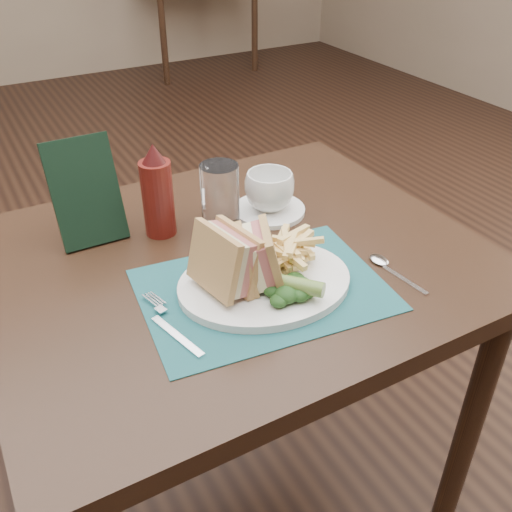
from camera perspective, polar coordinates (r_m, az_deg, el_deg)
The scene contains 17 objects.
floor at distance 1.90m, azimuth -8.82°, elevation -11.51°, with size 7.00×7.00×0.00m, color black.
table_main at distance 1.31m, azimuth -1.89°, elevation -13.62°, with size 0.90×0.75×0.75m, color black, non-canonical shape.
table_bg_right at distance 5.03m, azimuth -6.23°, elevation 22.38°, with size 0.90×0.75×0.75m, color black, non-canonical shape.
placemat at distance 0.97m, azimuth 0.68°, elevation -3.37°, with size 0.41×0.29×0.00m, color #1A4F53.
plate at distance 0.97m, azimuth 0.86°, elevation -2.69°, with size 0.30×0.24×0.01m, color white, non-canonical shape.
sandwich_half_a at distance 0.91m, azimuth -4.22°, elevation -0.77°, with size 0.06×0.11×0.10m, color tan, non-canonical shape.
sandwich_half_b at distance 0.93m, azimuth -0.97°, elevation -0.06°, with size 0.06×0.10×0.09m, color tan, non-canonical shape.
kale_garnish at distance 0.92m, azimuth 2.91°, elevation -3.44°, with size 0.11×0.08×0.03m, color #173714, non-canonical shape.
pickle_spear at distance 0.92m, azimuth 3.21°, elevation -2.73°, with size 0.03×0.03×0.12m, color #4F702A.
fries_pile at distance 0.99m, azimuth 3.42°, elevation 0.73°, with size 0.18×0.20×0.06m, color #F3CF79, non-canonical shape.
fork at distance 0.90m, azimuth -8.65°, elevation -6.62°, with size 0.03×0.17×0.01m, color silver, non-canonical shape.
spoon at distance 1.04m, azimuth 13.76°, elevation -1.51°, with size 0.03×0.15×0.01m, color silver, non-canonical shape.
saucer at distance 1.20m, azimuth 1.32°, elevation 4.62°, with size 0.15×0.15×0.01m, color white.
coffee_cup at distance 1.18m, azimuth 1.35°, elevation 6.54°, with size 0.10×0.10×0.08m, color white.
drinking_glass at distance 1.13m, azimuth -3.62°, elevation 6.02°, with size 0.08×0.08×0.13m, color white.
ketchup_bottle at distance 1.10m, azimuth -9.86°, elevation 6.50°, with size 0.06×0.06×0.19m, color #54130E, non-canonical shape.
check_presenter at distance 1.11m, azimuth -16.66°, elevation 6.14°, with size 0.12×0.01×0.20m, color black.
Camera 1 is at (-0.40, -1.30, 1.33)m, focal length 40.00 mm.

